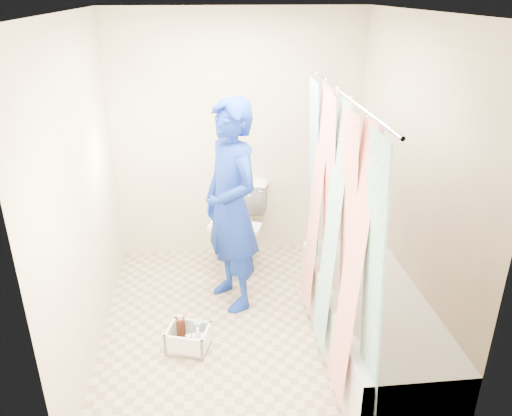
{
  "coord_description": "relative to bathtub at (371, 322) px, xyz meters",
  "views": [
    {
      "loc": [
        -0.32,
        -3.36,
        2.54
      ],
      "look_at": [
        0.07,
        0.37,
        0.88
      ],
      "focal_mm": 35.0,
      "sensor_mm": 36.0,
      "label": 1
    }
  ],
  "objects": [
    {
      "name": "floor",
      "position": [
        -0.85,
        0.43,
        -0.27
      ],
      "size": [
        2.6,
        2.6,
        0.0
      ],
      "primitive_type": "plane",
      "color": "tan",
      "rests_on": "ground"
    },
    {
      "name": "ceiling",
      "position": [
        -0.85,
        0.43,
        2.13
      ],
      "size": [
        2.4,
        2.6,
        0.02
      ],
      "primitive_type": "cube",
      "color": "silver",
      "rests_on": "wall_back"
    },
    {
      "name": "wall_back",
      "position": [
        -0.85,
        1.73,
        0.93
      ],
      "size": [
        2.4,
        0.02,
        2.4
      ],
      "primitive_type": "cube",
      "color": "beige",
      "rests_on": "ground"
    },
    {
      "name": "wall_front",
      "position": [
        -0.85,
        -0.88,
        0.93
      ],
      "size": [
        2.4,
        0.02,
        2.4
      ],
      "primitive_type": "cube",
      "color": "beige",
      "rests_on": "ground"
    },
    {
      "name": "wall_left",
      "position": [
        -2.05,
        0.43,
        0.93
      ],
      "size": [
        0.02,
        2.6,
        2.4
      ],
      "primitive_type": "cube",
      "color": "beige",
      "rests_on": "ground"
    },
    {
      "name": "wall_right",
      "position": [
        0.35,
        0.43,
        0.93
      ],
      "size": [
        0.02,
        2.6,
        2.4
      ],
      "primitive_type": "cube",
      "color": "beige",
      "rests_on": "ground"
    },
    {
      "name": "bathtub",
      "position": [
        0.0,
        0.0,
        0.0
      ],
      "size": [
        0.7,
        1.75,
        0.5
      ],
      "color": "white",
      "rests_on": "ground"
    },
    {
      "name": "curtain_rod",
      "position": [
        -0.33,
        0.0,
        1.68
      ],
      "size": [
        0.02,
        1.9,
        0.02
      ],
      "primitive_type": "cylinder",
      "rotation": [
        1.57,
        0.0,
        0.0
      ],
      "color": "silver",
      "rests_on": "wall_back"
    },
    {
      "name": "shower_curtain",
      "position": [
        -0.33,
        0.0,
        0.75
      ],
      "size": [
        0.06,
        1.75,
        1.8
      ],
      "primitive_type": "cube",
      "color": "white",
      "rests_on": "curtain_rod"
    },
    {
      "name": "toilet",
      "position": [
        -0.88,
        1.43,
        0.13
      ],
      "size": [
        0.67,
        0.88,
        0.79
      ],
      "primitive_type": "imported",
      "rotation": [
        0.0,
        0.0,
        -0.33
      ],
      "color": "white",
      "rests_on": "ground"
    },
    {
      "name": "tank_lid",
      "position": [
        -0.93,
        1.31,
        0.2
      ],
      "size": [
        0.53,
        0.36,
        0.04
      ],
      "primitive_type": "cube",
      "rotation": [
        0.0,
        0.0,
        -0.33
      ],
      "color": "white",
      "rests_on": "toilet"
    },
    {
      "name": "tank_internals",
      "position": [
        -0.86,
        1.64,
        0.52
      ],
      "size": [
        0.19,
        0.09,
        0.26
      ],
      "color": "black",
      "rests_on": "toilet"
    },
    {
      "name": "plumber",
      "position": [
        -0.98,
        0.79,
        0.63
      ],
      "size": [
        0.67,
        0.78,
        1.79
      ],
      "primitive_type": "imported",
      "rotation": [
        0.0,
        0.0,
        -1.12
      ],
      "color": "navy",
      "rests_on": "ground"
    },
    {
      "name": "cleaning_caddy",
      "position": [
        -1.35,
        0.17,
        -0.18
      ],
      "size": [
        0.36,
        0.32,
        0.23
      ],
      "rotation": [
        0.0,
        0.0,
        -0.3
      ],
      "color": "white",
      "rests_on": "ground"
    }
  ]
}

